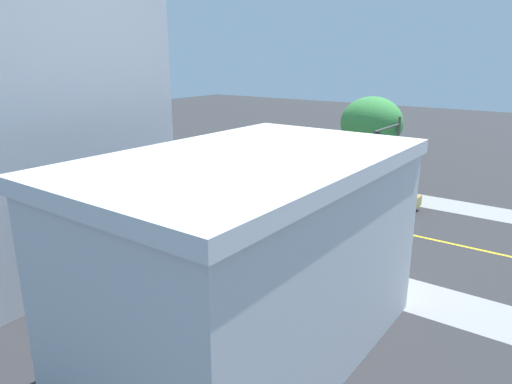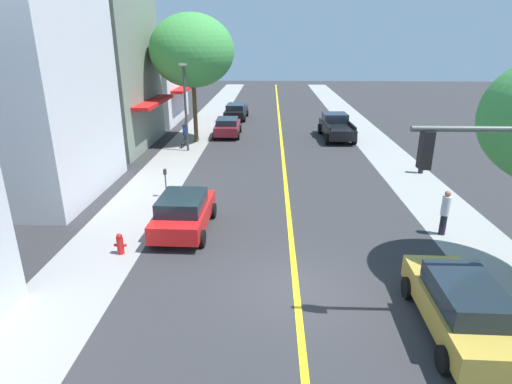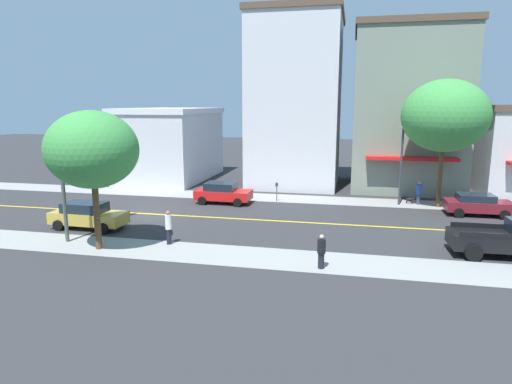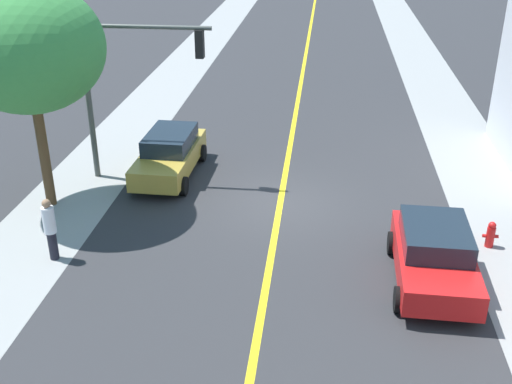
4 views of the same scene
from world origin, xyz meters
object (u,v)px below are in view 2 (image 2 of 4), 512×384
at_px(street_lamp, 185,97).
at_px(maroon_sedan_left_curb, 228,126).
at_px(parking_meter, 165,179).
at_px(fire_hydrant, 120,244).
at_px(street_tree_right_corner, 192,51).
at_px(black_pickup_truck, 336,127).
at_px(pedestrian_black_shirt, 422,159).
at_px(small_dog, 183,143).
at_px(pedestrian_white_shirt, 445,211).
at_px(black_sedan_left_curb, 236,111).
at_px(pedestrian_blue_shirt, 186,133).
at_px(red_sedan_left_curb, 184,212).
at_px(gold_sedan_right_curb, 461,306).

height_order(street_lamp, maroon_sedan_left_curb, street_lamp).
height_order(parking_meter, street_lamp, street_lamp).
bearing_deg(maroon_sedan_left_curb, parking_meter, 172.36).
bearing_deg(fire_hydrant, street_lamp, 91.48).
bearing_deg(street_tree_right_corner, parking_meter, -87.45).
distance_m(parking_meter, black_pickup_truck, 16.81).
bearing_deg(fire_hydrant, pedestrian_black_shirt, 35.98).
xyz_separation_m(maroon_sedan_left_curb, small_dog, (-2.81, -3.93, -0.44)).
bearing_deg(street_tree_right_corner, pedestrian_white_shirt, -51.50).
height_order(black_sedan_left_curb, pedestrian_blue_shirt, pedestrian_blue_shirt).
xyz_separation_m(red_sedan_left_curb, pedestrian_black_shirt, (12.11, 8.19, 0.02)).
bearing_deg(parking_meter, black_sedan_left_curb, 85.43).
height_order(gold_sedan_right_curb, black_sedan_left_curb, gold_sedan_right_curb).
bearing_deg(black_pickup_truck, pedestrian_white_shirt, -176.22).
distance_m(pedestrian_black_shirt, small_dog, 15.94).
bearing_deg(fire_hydrant, red_sedan_left_curb, 46.22).
bearing_deg(black_sedan_left_curb, red_sedan_left_curb, -178.23).
height_order(gold_sedan_right_curb, pedestrian_blue_shirt, pedestrian_blue_shirt).
distance_m(maroon_sedan_left_curb, gold_sedan_right_curb, 25.06).
bearing_deg(small_dog, pedestrian_black_shirt, -100.71).
xyz_separation_m(gold_sedan_right_curb, small_dog, (-11.17, 19.69, -0.49)).
distance_m(street_tree_right_corner, small_dog, 6.50).
relative_size(parking_meter, pedestrian_white_shirt, 0.77).
bearing_deg(street_tree_right_corner, red_sedan_left_curb, -82.10).
relative_size(maroon_sedan_left_curb, pedestrian_white_shirt, 2.31).
xyz_separation_m(street_lamp, black_sedan_left_curb, (2.37, 12.40, -2.90)).
height_order(street_lamp, pedestrian_blue_shirt, street_lamp).
distance_m(black_sedan_left_curb, small_dog, 11.91).
distance_m(fire_hydrant, parking_meter, 5.85).
distance_m(pedestrian_white_shirt, small_dog, 18.95).
bearing_deg(street_tree_right_corner, gold_sedan_right_curb, -63.96).
bearing_deg(small_dog, maroon_sedan_left_curb, -25.81).
bearing_deg(pedestrian_blue_shirt, street_lamp, 90.07).
relative_size(fire_hydrant, maroon_sedan_left_curb, 0.19).
distance_m(fire_hydrant, black_pickup_truck, 21.87).
distance_m(gold_sedan_right_curb, black_sedan_left_curb, 32.32).
distance_m(black_sedan_left_curb, black_pickup_truck, 11.69).
bearing_deg(street_lamp, red_sedan_left_curb, -79.90).
height_order(fire_hydrant, maroon_sedan_left_curb, maroon_sedan_left_curb).
bearing_deg(parking_meter, small_dog, 96.75).
xyz_separation_m(fire_hydrant, maroon_sedan_left_curb, (1.91, 19.69, 0.38)).
distance_m(fire_hydrant, pedestrian_white_shirt, 12.32).
relative_size(street_tree_right_corner, black_sedan_left_curb, 1.90).
distance_m(street_tree_right_corner, maroon_sedan_left_curb, 6.49).
bearing_deg(maroon_sedan_left_curb, gold_sedan_right_curb, -161.42).
relative_size(maroon_sedan_left_curb, pedestrian_black_shirt, 2.66).
distance_m(street_lamp, small_dog, 3.51).
bearing_deg(maroon_sedan_left_curb, small_dog, 143.53).
bearing_deg(small_dog, fire_hydrant, -166.96).
height_order(fire_hydrant, pedestrian_blue_shirt, pedestrian_blue_shirt).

